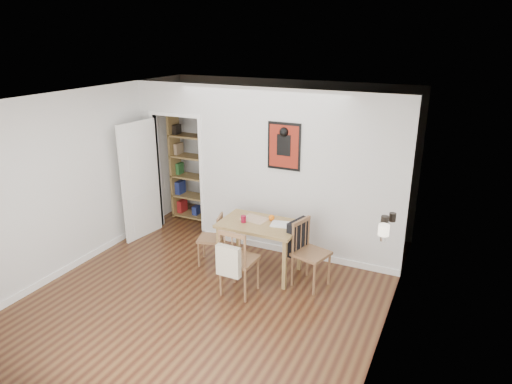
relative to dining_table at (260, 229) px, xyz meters
The scene contains 15 objects.
ground 0.98m from the dining_table, 118.58° to the right, with size 5.20×5.20×0.00m, color brown.
room_shell 0.98m from the dining_table, 108.08° to the left, with size 5.20×5.20×5.20m.
dining_table is the anchor object (origin of this frame).
chair_left 0.85m from the dining_table, behind, with size 0.49×0.49×0.79m.
chair_right 0.81m from the dining_table, ahead, with size 0.64×0.59×0.95m.
chair_front 0.67m from the dining_table, 90.91° to the right, with size 0.50×0.56×0.96m.
bookshelf 2.44m from the dining_table, 145.20° to the left, with size 0.86×0.34×2.03m.
fireplace 1.86m from the dining_table, 11.39° to the right, with size 0.45×1.25×1.16m.
red_glass 0.28m from the dining_table, 162.77° to the right, with size 0.08×0.08×0.10m, color maroon.
orange_fruit 0.24m from the dining_table, 53.51° to the left, with size 0.09×0.09×0.09m, color orange.
placemat 0.19m from the dining_table, 141.05° to the left, with size 0.37×0.28×0.00m, color beige.
notebook 0.34m from the dining_table, 12.64° to the left, with size 0.31×0.23×0.02m, color silver.
mantel_lamp 2.04m from the dining_table, 20.70° to the right, with size 0.12×0.12×0.19m.
ceramic_jar_a 1.85m from the dining_table, ahead, with size 0.10×0.10×0.11m, color black.
ceramic_jar_b 1.90m from the dining_table, ahead, with size 0.09×0.09×0.11m, color black.
Camera 1 is at (2.84, -4.84, 3.35)m, focal length 32.00 mm.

